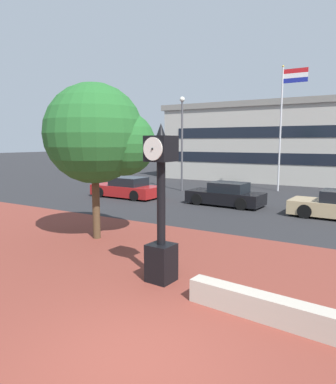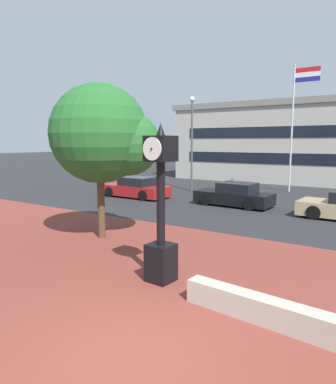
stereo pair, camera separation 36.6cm
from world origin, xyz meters
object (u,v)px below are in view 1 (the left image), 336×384
plaza_tree (100,136)px  car_street_far (226,195)px  street_lamp_post (182,134)px  flagpole_primary (284,118)px  street_clock (161,214)px  car_street_near (127,188)px

plaza_tree → car_street_far: (1.24, 8.62, -3.10)m
street_lamp_post → flagpole_primary: bearing=29.3°
street_clock → car_street_near: bearing=135.1°
car_street_far → street_lamp_post: street_lamp_post is taller
car_street_near → car_street_far: same height
car_street_near → flagpole_primary: flagpole_primary is taller
street_clock → street_lamp_post: size_ratio=0.60×
street_clock → flagpole_primary: size_ratio=0.45×
flagpole_primary → street_lamp_post: flagpole_primary is taller
street_clock → car_street_near: street_clock is taller
car_street_far → street_clock: bearing=-163.0°
street_clock → plaza_tree: bearing=153.7°
car_street_near → street_lamp_post: bearing=-17.3°
street_clock → plaza_tree: plaza_tree is taller
street_lamp_post → car_street_far: bearing=-38.3°
flagpole_primary → street_lamp_post: size_ratio=1.31×
flagpole_primary → car_street_near: bearing=-133.9°
car_street_near → street_lamp_post: size_ratio=0.68×
car_street_far → flagpole_primary: size_ratio=0.49×
car_street_far → flagpole_primary: bearing=-5.9°
flagpole_primary → street_lamp_post: (-6.09, -3.42, -1.08)m
street_lamp_post → street_clock: bearing=-62.6°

